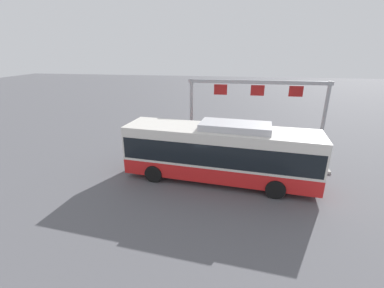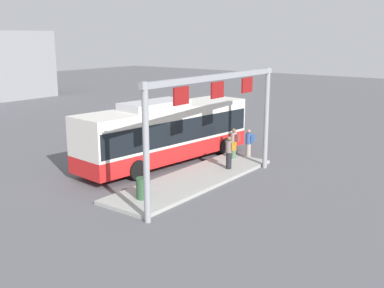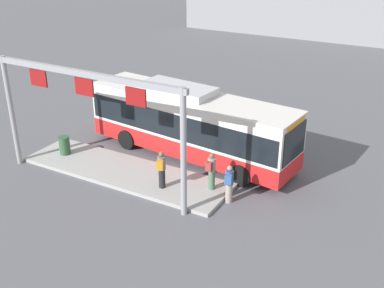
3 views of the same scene
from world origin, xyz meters
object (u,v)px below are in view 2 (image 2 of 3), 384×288
at_px(person_waiting_mid, 230,152).
at_px(trash_bin, 142,188).
at_px(person_boarding, 249,143).
at_px(bus_main, 166,130).
at_px(person_waiting_near, 234,142).

xyz_separation_m(person_waiting_mid, trash_bin, (-5.92, 0.48, -0.44)).
bearing_deg(person_waiting_mid, person_boarding, -97.27).
xyz_separation_m(bus_main, person_waiting_mid, (0.63, -3.62, -0.76)).
bearing_deg(bus_main, trash_bin, -143.27).
height_order(person_waiting_mid, trash_bin, person_waiting_mid).
height_order(bus_main, person_boarding, bus_main).
bearing_deg(person_waiting_near, trash_bin, 95.02).
distance_m(bus_main, person_waiting_mid, 3.75).
bearing_deg(person_boarding, trash_bin, 76.08).
bearing_deg(trash_bin, bus_main, 30.67).
xyz_separation_m(person_boarding, person_waiting_mid, (-2.88, -0.53, 0.16)).
height_order(bus_main, person_waiting_mid, bus_main).
distance_m(person_waiting_near, trash_bin, 7.83).
bearing_deg(bus_main, person_waiting_near, -41.06).
relative_size(bus_main, person_waiting_near, 6.49).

